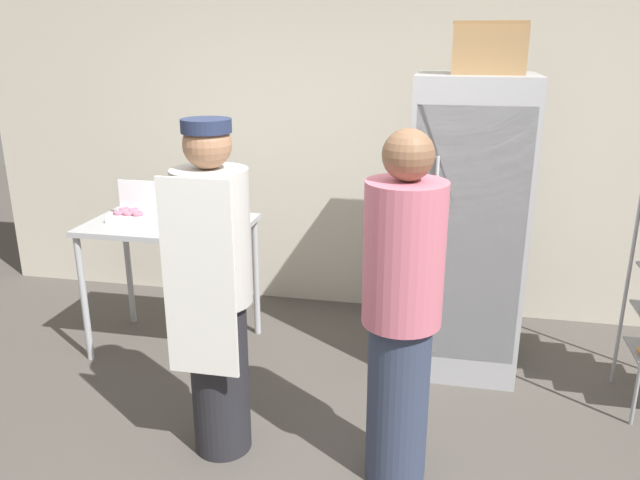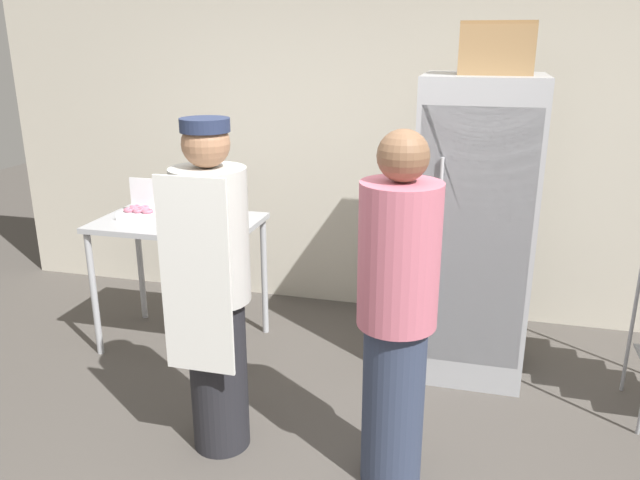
# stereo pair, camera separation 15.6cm
# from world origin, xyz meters

# --- Properties ---
(back_wall) EXTENTS (6.40, 0.12, 2.94)m
(back_wall) POSITION_xyz_m (0.00, 2.43, 1.47)
(back_wall) COLOR beige
(back_wall) RESTS_ON ground_plane
(refrigerator) EXTENTS (0.70, 0.70, 1.88)m
(refrigerator) POSITION_xyz_m (0.70, 1.55, 0.94)
(refrigerator) COLOR #ADAFB5
(refrigerator) RESTS_ON ground_plane
(prep_counter) EXTENTS (1.08, 0.68, 0.91)m
(prep_counter) POSITION_xyz_m (-1.23, 1.38, 0.80)
(prep_counter) COLOR #ADAFB5
(prep_counter) RESTS_ON ground_plane
(donut_box) EXTENTS (0.28, 0.21, 0.25)m
(donut_box) POSITION_xyz_m (-1.49, 1.38, 0.95)
(donut_box) COLOR white
(donut_box) RESTS_ON prep_counter
(blender_pitcher) EXTENTS (0.13, 0.13, 0.26)m
(blender_pitcher) POSITION_xyz_m (-0.84, 1.39, 1.03)
(blender_pitcher) COLOR black
(blender_pitcher) RESTS_ON prep_counter
(cardboard_storage_box) EXTENTS (0.42, 0.32, 0.29)m
(cardboard_storage_box) POSITION_xyz_m (0.75, 1.54, 2.02)
(cardboard_storage_box) COLOR #937047
(cardboard_storage_box) RESTS_ON refrigerator
(person_baker) EXTENTS (0.37, 0.38, 1.73)m
(person_baker) POSITION_xyz_m (-0.51, 0.36, 0.90)
(person_baker) COLOR #232328
(person_baker) RESTS_ON ground_plane
(person_customer) EXTENTS (0.36, 0.36, 1.72)m
(person_customer) POSITION_xyz_m (0.40, 0.32, 0.88)
(person_customer) COLOR #333D56
(person_customer) RESTS_ON ground_plane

